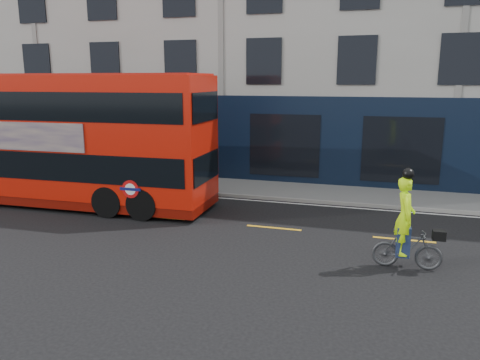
% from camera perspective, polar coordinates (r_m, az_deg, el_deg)
% --- Properties ---
extents(ground, '(120.00, 120.00, 0.00)m').
position_cam_1_polar(ground, '(15.30, -12.00, -6.06)').
color(ground, black).
rests_on(ground, ground).
extents(pavement, '(60.00, 3.00, 0.12)m').
position_cam_1_polar(pavement, '(21.00, -3.52, -0.67)').
color(pavement, slate).
rests_on(pavement, ground).
extents(kerb, '(60.00, 0.12, 0.13)m').
position_cam_1_polar(kerb, '(19.63, -5.03, -1.59)').
color(kerb, gray).
rests_on(kerb, ground).
extents(building_terrace, '(50.00, 10.07, 15.00)m').
position_cam_1_polar(building_terrace, '(26.76, 1.28, 18.11)').
color(building_terrace, '#A8A69F').
rests_on(building_terrace, ground).
extents(road_edge_line, '(58.00, 0.10, 0.01)m').
position_cam_1_polar(road_edge_line, '(19.38, -5.36, -1.97)').
color(road_edge_line, silver).
rests_on(road_edge_line, ground).
extents(lane_dashes, '(58.00, 0.12, 0.01)m').
position_cam_1_polar(lane_dashes, '(16.57, -9.52, -4.53)').
color(lane_dashes, gold).
rests_on(lane_dashes, ground).
extents(bus, '(12.27, 3.05, 4.92)m').
position_cam_1_polar(bus, '(19.13, -21.52, 4.74)').
color(bus, red).
rests_on(bus, ground).
extents(cyclist, '(1.73, 0.73, 2.59)m').
position_cam_1_polar(cyclist, '(12.56, 19.62, -6.23)').
color(cyclist, '#424447').
rests_on(cyclist, ground).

